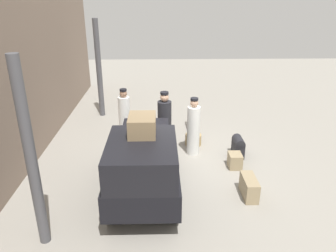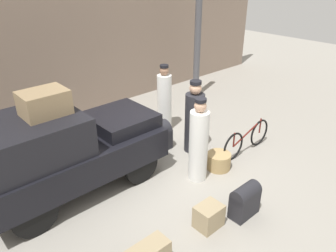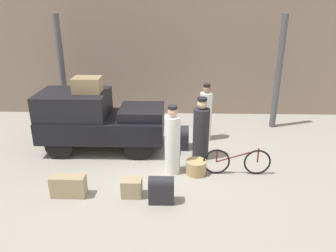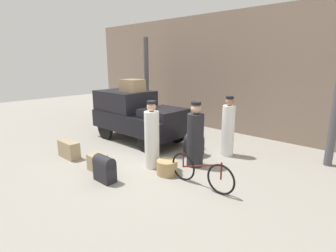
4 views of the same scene
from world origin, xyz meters
name	(u,v)px [view 1 (image 1 of 4)]	position (x,y,z in m)	size (l,w,h in m)	color
ground_plane	(175,158)	(0.00, 0.00, 0.00)	(30.00, 30.00, 0.00)	gray
station_building_facade	(22,85)	(0.00, 4.08, 2.25)	(16.00, 0.15, 4.50)	gray
canopy_pillar_left	(31,158)	(-3.35, 2.71, 1.83)	(0.20, 0.20, 3.67)	#4C4C51
canopy_pillar_right	(99,69)	(3.70, 2.71, 1.83)	(0.20, 0.20, 3.67)	#4C4C51
truck	(144,161)	(-1.85, 0.81, 0.92)	(3.45, 1.57, 1.69)	black
bicycle	(190,123)	(1.92, -0.61, 0.34)	(1.66, 0.04, 0.70)	black
wicker_basket	(193,139)	(0.92, -0.62, 0.18)	(0.51, 0.51, 0.35)	tan
porter_with_bicycle	(125,117)	(1.31, 1.57, 0.80)	(0.37, 0.37, 1.75)	white
conductor_in_dark_uniform	(193,129)	(0.33, -0.55, 0.80)	(0.38, 0.38, 1.75)	white
porter_lifting_near_truck	(165,120)	(1.08, 0.29, 0.77)	(0.43, 0.43, 1.71)	#232328
trunk_umber_medium	(144,140)	(0.58, 0.92, 0.32)	(0.39, 0.51, 0.68)	#232328
trunk_wicker_pale	(238,146)	(0.11, -1.87, 0.32)	(0.54, 0.29, 0.61)	#232328
suitcase_black_upright	(235,161)	(-0.55, -1.64, 0.20)	(0.44, 0.35, 0.41)	#9E8966
suitcase_tan_flat	(249,187)	(-1.94, -1.68, 0.24)	(0.76, 0.31, 0.48)	#9E8966
trunk_on_truck_roof	(142,125)	(-2.02, 0.81, 1.89)	(0.75, 0.58, 0.42)	#937A56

